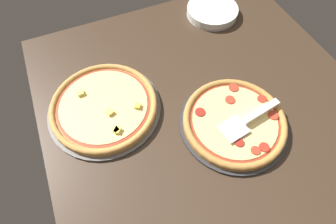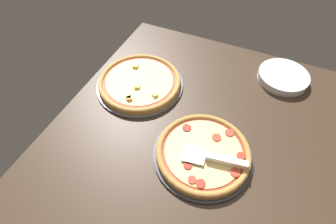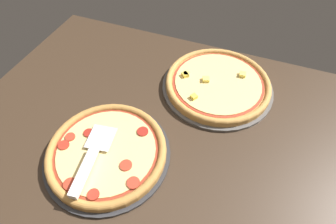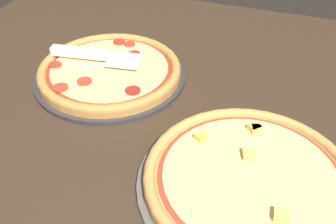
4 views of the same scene
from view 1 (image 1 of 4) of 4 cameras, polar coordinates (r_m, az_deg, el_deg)
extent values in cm
cube|color=#38281C|center=(92.58, 9.02, -0.10)|extent=(120.03, 111.24, 3.60)
cylinder|color=#2D2D30|center=(89.21, 14.03, -2.46)|extent=(35.75, 35.75, 1.00)
cylinder|color=#B77F3D|center=(88.14, 14.21, -2.06)|extent=(33.60, 33.60, 1.55)
torus|color=#B77F3D|center=(87.48, 14.31, -1.80)|extent=(33.60, 33.60, 2.22)
cylinder|color=maroon|center=(87.42, 14.32, -1.78)|extent=(29.21, 29.21, 0.15)
cylinder|color=#E5C67A|center=(87.32, 14.34, -1.74)|extent=(27.55, 27.55, 0.40)
cylinder|color=maroon|center=(83.91, 14.09, -5.17)|extent=(3.36, 3.36, 0.40)
cylinder|color=#AD2D1E|center=(85.00, 20.19, -7.19)|extent=(3.18, 3.18, 0.40)
cylinder|color=#B73823|center=(94.18, 14.10, 5.18)|extent=(3.39, 3.39, 0.40)
cylinder|color=maroon|center=(83.40, 15.26, -6.43)|extent=(2.93, 2.93, 0.40)
cylinder|color=#AD2D1E|center=(94.09, 19.72, 2.71)|extent=(3.02, 3.02, 0.40)
cylinder|color=maroon|center=(86.35, 6.99, -0.01)|extent=(3.33, 3.33, 0.40)
cylinder|color=#B73823|center=(90.84, 13.36, 2.62)|extent=(3.34, 3.34, 0.40)
cylinder|color=#B73823|center=(91.70, 21.93, -0.68)|extent=(3.41, 3.41, 0.40)
cylinder|color=#B73823|center=(83.68, 18.53, -7.94)|extent=(2.92, 2.92, 0.40)
cylinder|color=#565451|center=(92.16, -13.57, 0.75)|extent=(38.33, 38.33, 1.00)
cylinder|color=#C68E47|center=(91.07, -13.73, 1.20)|extent=(36.03, 36.03, 1.66)
torus|color=#C68E47|center=(90.39, -13.84, 1.48)|extent=(36.03, 36.03, 2.03)
cylinder|color=#A33823|center=(90.33, -13.85, 1.51)|extent=(31.32, 31.32, 0.15)
cylinder|color=#E5C67A|center=(90.23, -13.87, 1.55)|extent=(29.55, 29.55, 0.40)
cube|color=yellow|center=(86.94, -6.62, 1.29)|extent=(2.56, 2.58, 1.17)
cube|color=#F9E05B|center=(83.50, -11.32, -3.83)|extent=(2.51, 2.43, 1.17)
cube|color=#F9E05B|center=(94.23, -18.51, 3.95)|extent=(2.32, 2.41, 1.17)
cube|color=yellow|center=(83.32, -10.94, -3.92)|extent=(2.82, 2.81, 1.17)
cube|color=#F9E05B|center=(87.25, -12.58, 0.02)|extent=(2.83, 2.74, 1.17)
cube|color=silver|center=(84.43, 14.06, -3.56)|extent=(8.25, 9.01, 0.24)
cube|color=white|center=(89.21, 19.55, 0.13)|extent=(4.30, 14.27, 2.00)
cylinder|color=white|center=(125.32, 9.50, 20.33)|extent=(22.20, 22.20, 0.70)
cylinder|color=white|center=(124.90, 9.55, 20.58)|extent=(22.20, 22.20, 0.70)
cylinder|color=white|center=(124.48, 9.60, 20.83)|extent=(22.20, 22.20, 0.70)
cylinder|color=white|center=(124.07, 9.65, 21.09)|extent=(22.20, 22.20, 0.70)
cylinder|color=white|center=(123.65, 9.70, 21.35)|extent=(22.20, 22.20, 0.70)
camera|label=2|loc=(0.49, 96.33, 4.60)|focal=28.00mm
camera|label=3|loc=(0.89, 35.74, 45.25)|focal=28.00mm
camera|label=4|loc=(1.03, -31.85, 38.66)|focal=42.00mm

